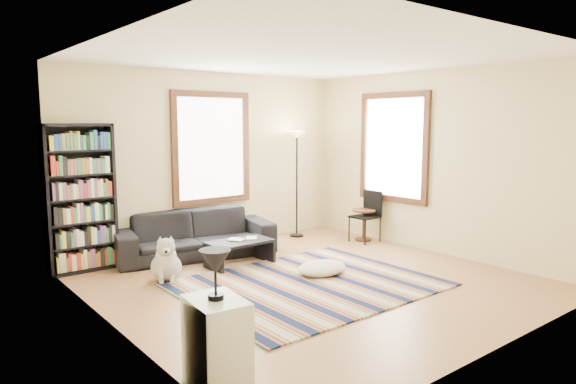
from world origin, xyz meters
TOP-DOWN VIEW (x-y plane):
  - floor at (0.00, 0.00)m, footprint 5.00×5.00m
  - ceiling at (0.00, 0.00)m, footprint 5.00×5.00m
  - wall_back at (0.00, 2.55)m, footprint 5.00×0.10m
  - wall_front at (0.00, -2.55)m, footprint 5.00×0.10m
  - wall_left at (-2.55, 0.00)m, footprint 0.10×5.00m
  - wall_right at (2.55, 0.00)m, footprint 0.10×5.00m
  - window_back at (0.00, 2.47)m, footprint 1.20×0.06m
  - window_right at (2.47, 0.80)m, footprint 0.06×1.20m
  - rug at (-0.13, -0.06)m, footprint 3.02×2.41m
  - sofa at (-0.57, 2.05)m, footprint 2.48×1.38m
  - bookshelf at (-2.12, 2.32)m, footprint 0.90×0.30m
  - coffee_table at (-0.31, 1.20)m, footprint 0.99×0.69m
  - book_a at (-0.41, 1.20)m, footprint 0.28×0.26m
  - book_b at (-0.16, 1.25)m, footprint 0.24×0.25m
  - floor_cushion at (0.30, 0.16)m, footprint 0.78×0.63m
  - floor_lamp at (1.51, 2.15)m, footprint 0.36×0.36m
  - side_table at (2.20, 1.19)m, footprint 0.41×0.41m
  - folding_chair at (2.15, 1.11)m, footprint 0.43×0.41m
  - white_cabinet at (-2.30, -1.52)m, footprint 0.43×0.54m
  - table_lamp at (-2.30, -1.52)m, footprint 0.25×0.25m
  - dog at (-1.43, 1.22)m, footprint 0.62×0.71m

SIDE VIEW (x-z plane):
  - floor at x=0.00m, z-range -0.10..0.00m
  - rug at x=-0.13m, z-range 0.00..0.02m
  - floor_cushion at x=0.30m, z-range 0.00..0.18m
  - coffee_table at x=-0.31m, z-range 0.00..0.36m
  - side_table at x=2.20m, z-range 0.00..0.54m
  - dog at x=-1.43m, z-range 0.00..0.59m
  - sofa at x=-0.57m, z-range 0.00..0.68m
  - white_cabinet at x=-2.30m, z-range 0.00..0.70m
  - book_b at x=-0.16m, z-range 0.36..0.38m
  - book_a at x=-0.41m, z-range 0.36..0.38m
  - folding_chair at x=2.15m, z-range 0.00..0.86m
  - table_lamp at x=-2.30m, z-range 0.70..1.08m
  - floor_lamp at x=1.51m, z-range 0.00..1.86m
  - bookshelf at x=-2.12m, z-range 0.00..2.00m
  - wall_back at x=0.00m, z-range 0.00..2.80m
  - wall_front at x=0.00m, z-range 0.00..2.80m
  - wall_left at x=-2.55m, z-range 0.00..2.80m
  - wall_right at x=2.55m, z-range 0.00..2.80m
  - window_back at x=0.00m, z-range 0.80..2.40m
  - window_right at x=2.47m, z-range 0.80..2.40m
  - ceiling at x=0.00m, z-range 2.80..2.90m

